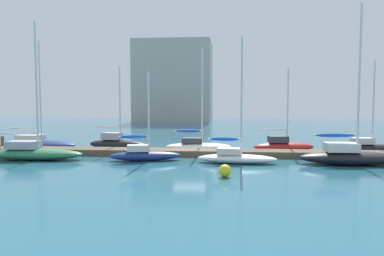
{
  "coord_description": "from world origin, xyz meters",
  "views": [
    {
      "loc": [
        2.94,
        -28.85,
        4.3
      ],
      "look_at": [
        0.0,
        2.0,
        2.0
      ],
      "focal_mm": 35.3,
      "sensor_mm": 36.0,
      "label": 1
    }
  ],
  "objects_px": {
    "sailboat_5": "(236,156)",
    "harbor_building_distant": "(174,82)",
    "sailboat_2": "(117,143)",
    "sailboat_8": "(368,147)",
    "sailboat_6": "(283,145)",
    "sailboat_1": "(32,152)",
    "sailboat_3": "(144,153)",
    "sailboat_7": "(350,155)",
    "mooring_buoy_yellow": "(225,171)",
    "sailboat_0": "(37,143)",
    "sailboat_4": "(198,145)"
  },
  "relations": [
    {
      "from": "sailboat_6",
      "to": "harbor_building_distant",
      "type": "relative_size",
      "value": 0.43
    },
    {
      "from": "sailboat_0",
      "to": "sailboat_2",
      "type": "xyz_separation_m",
      "value": [
        7.36,
        -0.26,
        0.08
      ]
    },
    {
      "from": "sailboat_0",
      "to": "harbor_building_distant",
      "type": "xyz_separation_m",
      "value": [
        5.97,
        44.56,
        7.46
      ]
    },
    {
      "from": "sailboat_1",
      "to": "sailboat_5",
      "type": "bearing_deg",
      "value": -2.0
    },
    {
      "from": "harbor_building_distant",
      "to": "sailboat_2",
      "type": "bearing_deg",
      "value": -88.22
    },
    {
      "from": "sailboat_1",
      "to": "sailboat_4",
      "type": "relative_size",
      "value": 1.14
    },
    {
      "from": "sailboat_2",
      "to": "sailboat_8",
      "type": "height_order",
      "value": "sailboat_8"
    },
    {
      "from": "sailboat_3",
      "to": "sailboat_7",
      "type": "relative_size",
      "value": 0.6
    },
    {
      "from": "sailboat_5",
      "to": "sailboat_7",
      "type": "xyz_separation_m",
      "value": [
        7.58,
        0.13,
        0.12
      ]
    },
    {
      "from": "sailboat_3",
      "to": "sailboat_5",
      "type": "distance_m",
      "value": 6.47
    },
    {
      "from": "sailboat_5",
      "to": "sailboat_8",
      "type": "relative_size",
      "value": 1.14
    },
    {
      "from": "sailboat_0",
      "to": "sailboat_1",
      "type": "height_order",
      "value": "sailboat_1"
    },
    {
      "from": "sailboat_1",
      "to": "harbor_building_distant",
      "type": "distance_m",
      "value": 51.24
    },
    {
      "from": "sailboat_1",
      "to": "harbor_building_distant",
      "type": "relative_size",
      "value": 0.62
    },
    {
      "from": "sailboat_6",
      "to": "sailboat_5",
      "type": "bearing_deg",
      "value": -132.51
    },
    {
      "from": "sailboat_7",
      "to": "sailboat_5",
      "type": "bearing_deg",
      "value": 179.7
    },
    {
      "from": "sailboat_0",
      "to": "sailboat_4",
      "type": "distance_m",
      "value": 14.33
    },
    {
      "from": "sailboat_5",
      "to": "harbor_building_distant",
      "type": "xyz_separation_m",
      "value": [
        -11.47,
        50.73,
        7.46
      ]
    },
    {
      "from": "sailboat_1",
      "to": "sailboat_6",
      "type": "bearing_deg",
      "value": 16.58
    },
    {
      "from": "harbor_building_distant",
      "to": "mooring_buoy_yellow",
      "type": "bearing_deg",
      "value": -79.01
    },
    {
      "from": "sailboat_5",
      "to": "mooring_buoy_yellow",
      "type": "bearing_deg",
      "value": -94.64
    },
    {
      "from": "sailboat_2",
      "to": "sailboat_5",
      "type": "height_order",
      "value": "sailboat_5"
    },
    {
      "from": "sailboat_5",
      "to": "sailboat_4",
      "type": "bearing_deg",
      "value": 119.92
    },
    {
      "from": "sailboat_6",
      "to": "sailboat_7",
      "type": "relative_size",
      "value": 0.65
    },
    {
      "from": "sailboat_5",
      "to": "harbor_building_distant",
      "type": "distance_m",
      "value": 52.54
    },
    {
      "from": "sailboat_1",
      "to": "sailboat_6",
      "type": "xyz_separation_m",
      "value": [
        18.68,
        6.11,
        -0.04
      ]
    },
    {
      "from": "sailboat_6",
      "to": "sailboat_4",
      "type": "bearing_deg",
      "value": 170.08
    },
    {
      "from": "sailboat_2",
      "to": "sailboat_3",
      "type": "distance_m",
      "value": 6.57
    },
    {
      "from": "sailboat_5",
      "to": "sailboat_6",
      "type": "bearing_deg",
      "value": 60.47
    },
    {
      "from": "mooring_buoy_yellow",
      "to": "sailboat_2",
      "type": "bearing_deg",
      "value": 131.34
    },
    {
      "from": "sailboat_1",
      "to": "sailboat_3",
      "type": "height_order",
      "value": "sailboat_1"
    },
    {
      "from": "sailboat_7",
      "to": "mooring_buoy_yellow",
      "type": "xyz_separation_m",
      "value": [
        -8.28,
        -4.88,
        -0.27
      ]
    },
    {
      "from": "sailboat_2",
      "to": "sailboat_6",
      "type": "bearing_deg",
      "value": 14.51
    },
    {
      "from": "sailboat_3",
      "to": "sailboat_6",
      "type": "xyz_separation_m",
      "value": [
        10.53,
        5.79,
        0.01
      ]
    },
    {
      "from": "sailboat_0",
      "to": "sailboat_8",
      "type": "distance_m",
      "value": 28.23
    },
    {
      "from": "sailboat_6",
      "to": "mooring_buoy_yellow",
      "type": "height_order",
      "value": "sailboat_6"
    },
    {
      "from": "sailboat_0",
      "to": "sailboat_7",
      "type": "xyz_separation_m",
      "value": [
        25.01,
        -6.04,
        0.12
      ]
    },
    {
      "from": "sailboat_0",
      "to": "sailboat_3",
      "type": "bearing_deg",
      "value": -23.7
    },
    {
      "from": "sailboat_2",
      "to": "harbor_building_distant",
      "type": "distance_m",
      "value": 45.44
    },
    {
      "from": "sailboat_1",
      "to": "sailboat_7",
      "type": "bearing_deg",
      "value": -1.5
    },
    {
      "from": "sailboat_5",
      "to": "harbor_building_distant",
      "type": "height_order",
      "value": "harbor_building_distant"
    },
    {
      "from": "sailboat_2",
      "to": "sailboat_7",
      "type": "distance_m",
      "value": 18.58
    },
    {
      "from": "sailboat_3",
      "to": "sailboat_5",
      "type": "bearing_deg",
      "value": -15.86
    },
    {
      "from": "mooring_buoy_yellow",
      "to": "harbor_building_distant",
      "type": "relative_size",
      "value": 0.04
    },
    {
      "from": "sailboat_2",
      "to": "sailboat_7",
      "type": "xyz_separation_m",
      "value": [
        17.65,
        -5.78,
        0.04
      ]
    },
    {
      "from": "sailboat_0",
      "to": "mooring_buoy_yellow",
      "type": "bearing_deg",
      "value": -29.22
    },
    {
      "from": "sailboat_0",
      "to": "sailboat_3",
      "type": "xyz_separation_m",
      "value": [
        10.98,
        -5.74,
        0.01
      ]
    },
    {
      "from": "sailboat_6",
      "to": "sailboat_8",
      "type": "bearing_deg",
      "value": -11.59
    },
    {
      "from": "sailboat_3",
      "to": "sailboat_6",
      "type": "relative_size",
      "value": 0.91
    },
    {
      "from": "sailboat_8",
      "to": "sailboat_6",
      "type": "bearing_deg",
      "value": 169.83
    }
  ]
}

